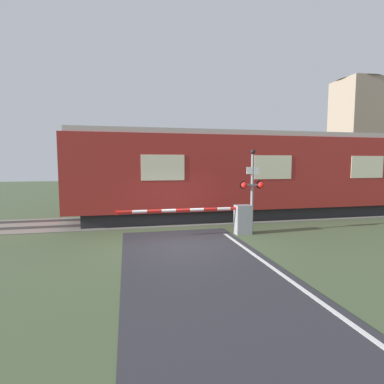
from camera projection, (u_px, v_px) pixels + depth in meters
ground_plane at (184, 244)px, 10.08m from camera, size 80.00×80.00×0.00m
track_bed at (167, 220)px, 14.26m from camera, size 36.00×3.20×0.13m
train at (259, 175)px, 15.05m from camera, size 18.31×2.89×4.21m
crossing_barrier at (233, 218)px, 11.39m from camera, size 5.09×0.44×1.12m
signal_post at (252, 186)px, 11.44m from camera, size 0.98×0.26×3.24m
distant_building at (356, 130)px, 34.64m from camera, size 4.85×4.85×13.02m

